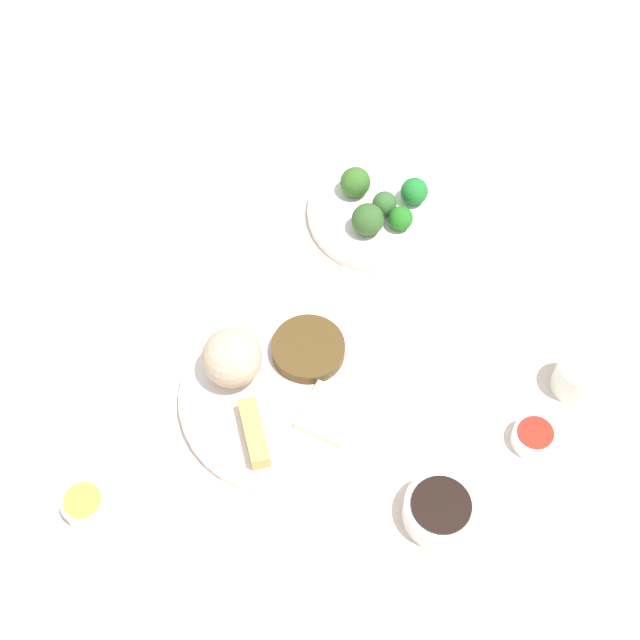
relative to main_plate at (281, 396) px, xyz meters
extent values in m
cube|color=beige|center=(-0.04, -0.03, -0.02)|extent=(2.20, 2.20, 0.02)
cylinder|color=white|center=(0.00, 0.00, 0.00)|extent=(0.28, 0.28, 0.02)
sphere|color=tan|center=(0.06, -0.03, 0.05)|extent=(0.08, 0.08, 0.08)
cube|color=gold|center=(0.03, 0.06, 0.02)|extent=(0.05, 0.09, 0.03)
cube|color=beige|center=(-0.06, 0.03, 0.01)|extent=(0.09, 0.10, 0.01)
cylinder|color=#4B3517|center=(-0.03, -0.06, 0.02)|extent=(0.10, 0.10, 0.02)
cylinder|color=white|center=(-0.16, -0.32, 0.00)|extent=(0.24, 0.24, 0.01)
sphere|color=#226D1C|center=(-0.18, -0.29, 0.02)|extent=(0.04, 0.04, 0.04)
sphere|color=#325725|center=(-0.13, -0.28, 0.03)|extent=(0.05, 0.05, 0.05)
sphere|color=#325D2B|center=(-0.16, -0.32, 0.03)|extent=(0.04, 0.04, 0.04)
sphere|color=#346322|center=(-0.12, -0.36, 0.03)|extent=(0.05, 0.05, 0.05)
sphere|color=#1F742B|center=(-0.21, -0.34, 0.03)|extent=(0.04, 0.04, 0.04)
cylinder|color=white|center=(-0.20, 0.17, 0.01)|extent=(0.09, 0.09, 0.04)
cylinder|color=black|center=(-0.20, 0.17, 0.03)|extent=(0.07, 0.07, 0.00)
cylinder|color=white|center=(-0.33, 0.07, 0.00)|extent=(0.06, 0.06, 0.02)
cylinder|color=red|center=(-0.33, 0.07, 0.02)|extent=(0.05, 0.05, 0.00)
cylinder|color=white|center=(0.25, 0.15, 0.00)|extent=(0.06, 0.06, 0.02)
cylinder|color=gold|center=(0.25, 0.15, 0.02)|extent=(0.05, 0.05, 0.00)
cylinder|color=white|center=(-0.40, -0.01, 0.02)|extent=(0.06, 0.06, 0.05)
camera|label=1|loc=(-0.04, 0.51, 1.00)|focal=45.94mm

